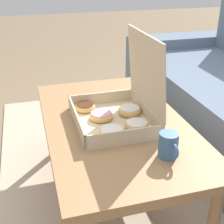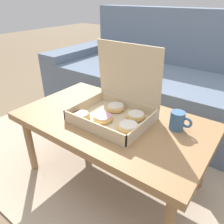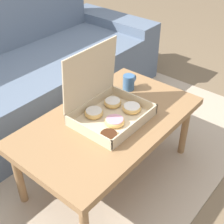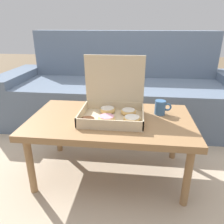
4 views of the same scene
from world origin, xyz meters
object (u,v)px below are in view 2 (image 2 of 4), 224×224
at_px(pastry_box, 116,108).
at_px(coffee_mug, 177,121).
at_px(couch, 176,88).
at_px(coffee_table, 112,125).

relative_size(pastry_box, coffee_mug, 3.56).
height_order(couch, coffee_table, couch).
xyz_separation_m(pastry_box, coffee_mug, (0.31, 0.09, -0.02)).
bearing_deg(coffee_table, pastry_box, 50.79).
bearing_deg(coffee_mug, coffee_table, -161.98).
bearing_deg(pastry_box, coffee_mug, 15.95).
distance_m(coffee_table, coffee_mug, 0.35).
relative_size(couch, coffee_mug, 22.37).
bearing_deg(coffee_table, couch, 90.00).
distance_m(couch, coffee_mug, 0.92).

